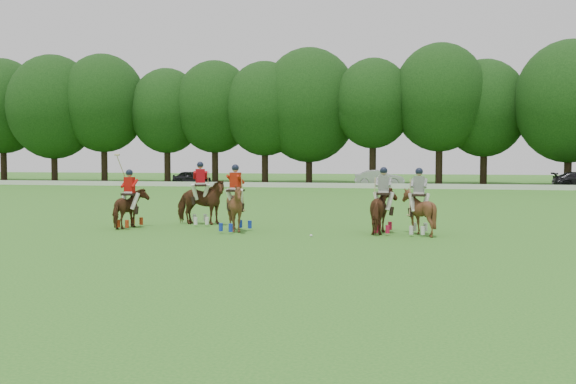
% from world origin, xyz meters
% --- Properties ---
extents(ground, '(180.00, 180.00, 0.00)m').
position_xyz_m(ground, '(0.00, 0.00, 0.00)').
color(ground, '#297020').
rests_on(ground, ground).
extents(tree_line, '(117.98, 14.32, 14.75)m').
position_xyz_m(tree_line, '(0.26, 48.05, 8.23)').
color(tree_line, black).
rests_on(tree_line, ground).
extents(boundary_rail, '(120.00, 0.10, 0.44)m').
position_xyz_m(boundary_rail, '(0.00, 38.00, 0.22)').
color(boundary_rail, white).
rests_on(boundary_rail, ground).
extents(car_left, '(4.29, 2.52, 1.37)m').
position_xyz_m(car_left, '(-17.67, 42.50, 0.69)').
color(car_left, black).
rests_on(car_left, ground).
extents(car_mid, '(4.82, 2.25, 1.53)m').
position_xyz_m(car_mid, '(1.07, 42.50, 0.76)').
color(car_mid, '#AAAAB0').
rests_on(car_mid, ground).
extents(polo_red_a, '(1.10, 1.78, 2.74)m').
position_xyz_m(polo_red_a, '(-5.16, 3.69, 0.78)').
color(polo_red_a, '#4D2B14').
rests_on(polo_red_a, ground).
extents(polo_red_b, '(2.23, 2.10, 2.48)m').
position_xyz_m(polo_red_b, '(-2.99, 5.38, 0.91)').
color(polo_red_b, '#4D2B14').
rests_on(polo_red_b, ground).
extents(polo_red_c, '(1.75, 1.87, 2.40)m').
position_xyz_m(polo_red_c, '(-0.92, 3.36, 0.87)').
color(polo_red_c, '#4D2B14').
rests_on(polo_red_c, ground).
extents(polo_stripe_a, '(1.18, 1.90, 2.31)m').
position_xyz_m(polo_stripe_a, '(4.24, 4.01, 0.83)').
color(polo_stripe_a, '#4D2B14').
rests_on(polo_stripe_a, ground).
extents(polo_stripe_b, '(1.37, 1.51, 2.29)m').
position_xyz_m(polo_stripe_b, '(5.45, 3.85, 0.82)').
color(polo_stripe_b, '#4D2B14').
rests_on(polo_stripe_b, ground).
extents(polo_ball, '(0.09, 0.09, 0.09)m').
position_xyz_m(polo_ball, '(1.97, 2.51, 0.04)').
color(polo_ball, white).
rests_on(polo_ball, ground).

